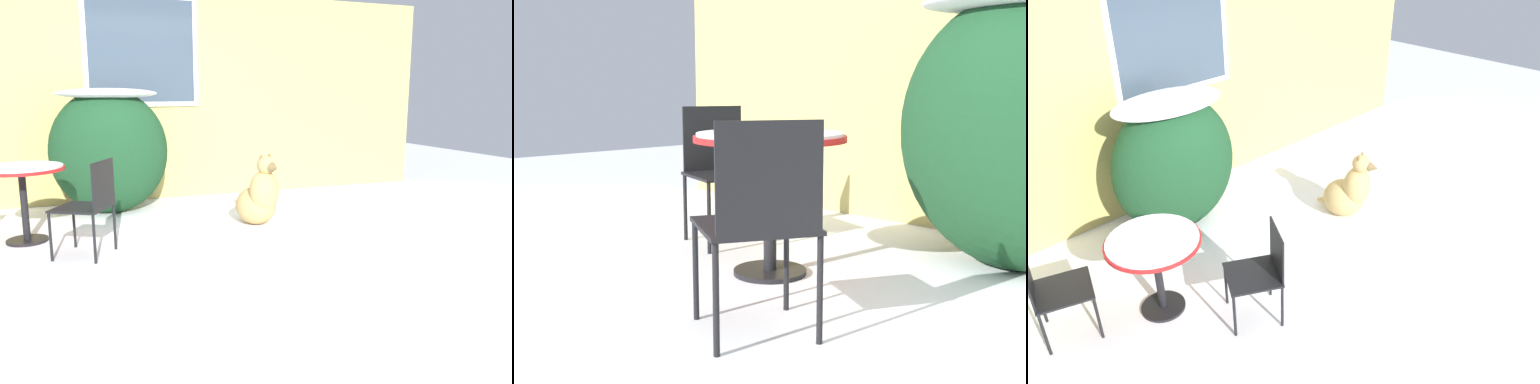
# 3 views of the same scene
# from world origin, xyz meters

# --- Properties ---
(shrub_left) EXTENTS (1.36, 0.85, 1.47)m
(shrub_left) POSITION_xyz_m (-0.63, 1.56, 0.77)
(shrub_left) COLOR #194223
(shrub_left) RESTS_ON ground_plane
(patio_table) EXTENTS (0.78, 0.78, 0.74)m
(patio_table) POSITION_xyz_m (-1.50, 0.59, 0.61)
(patio_table) COLOR black
(patio_table) RESTS_ON ground_plane
(patio_chair_near_table) EXTENTS (0.55, 0.55, 0.85)m
(patio_chair_near_table) POSITION_xyz_m (-2.24, 0.91, 0.47)
(patio_chair_near_table) COLOR black
(patio_chair_near_table) RESTS_ON ground_plane
(patio_chair_far_side) EXTENTS (0.59, 0.59, 0.85)m
(patio_chair_far_side) POSITION_xyz_m (-0.92, -0.06, 0.47)
(patio_chair_far_side) COLOR black
(patio_chair_far_side) RESTS_ON ground_plane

